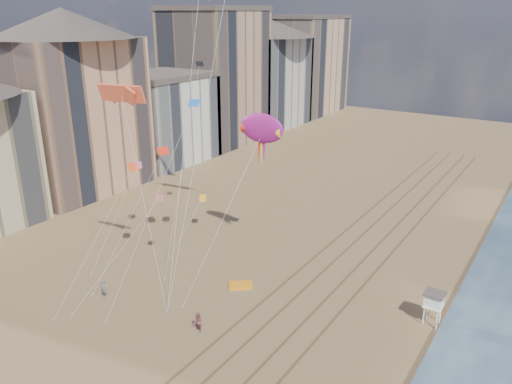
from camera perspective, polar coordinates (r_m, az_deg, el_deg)
wet_sand at (r=62.77m, az=26.87°, el=-8.69°), size 260.00×260.00×0.00m
tracks at (r=57.39m, az=8.94°, el=-9.28°), size 7.68×120.00×0.01m
buildings at (r=107.31m, az=-6.63°, el=12.16°), size 34.72×131.35×29.00m
lifeguard_stand at (r=50.14m, az=19.68°, el=-11.57°), size 1.84×1.84×3.33m
grounded_kite at (r=54.45m, az=-1.78°, el=-10.59°), size 2.97×2.84×0.29m
show_kite at (r=54.65m, az=0.64°, el=7.26°), size 4.98×7.12×19.83m
kite_flyer_a at (r=54.54m, az=-16.99°, el=-10.55°), size 0.76×0.60×1.84m
kite_flyer_b at (r=47.50m, az=-6.63°, el=-14.59°), size 1.15×1.04×1.93m
small_kites at (r=56.57m, az=-9.90°, el=4.81°), size 13.16×14.16×17.82m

